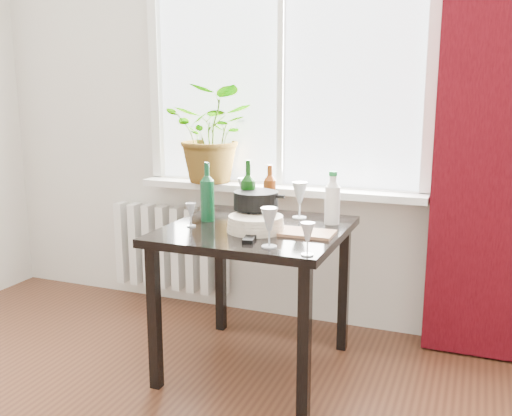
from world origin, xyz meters
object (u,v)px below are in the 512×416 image
at_px(wineglass_front_right, 269,227).
at_px(wineglass_far_right, 307,239).
at_px(cutting_board, 306,233).
at_px(wine_bottle_right, 248,191).
at_px(fondue_pot, 256,208).
at_px(wineglass_front_left, 191,215).
at_px(table, 256,245).
at_px(wine_bottle_left, 207,192).
at_px(radiator, 171,248).
at_px(bottle_amber, 270,190).
at_px(potted_plant, 214,134).
at_px(wineglass_back_left, 245,194).
at_px(tv_remote, 251,238).
at_px(cleaning_bottle, 332,198).
at_px(wineglass_back_center, 300,200).
at_px(plate_stack, 256,224).

distance_m(wineglass_front_right, wineglass_far_right, 0.19).
bearing_deg(cutting_board, wine_bottle_right, 158.08).
relative_size(fondue_pot, cutting_board, 0.96).
distance_m(wineglass_front_left, fondue_pot, 0.32).
height_order(table, wine_bottle_right, wine_bottle_right).
bearing_deg(fondue_pot, wineglass_front_right, -53.15).
bearing_deg(wine_bottle_left, fondue_pot, -0.79).
distance_m(radiator, wineglass_front_left, 1.01).
bearing_deg(bottle_amber, cutting_board, -47.73).
height_order(table, potted_plant, potted_plant).
height_order(table, wineglass_front_right, wineglass_front_right).
bearing_deg(wineglass_front_right, wineglass_back_left, 120.43).
xyz_separation_m(tv_remote, cutting_board, (0.20, 0.18, -0.00)).
relative_size(potted_plant, wine_bottle_left, 1.93).
distance_m(bottle_amber, cleaning_bottle, 0.37).
bearing_deg(table, cutting_board, -10.96).
height_order(table, fondue_pot, fondue_pot).
relative_size(radiator, table, 0.94).
relative_size(wineglass_far_right, wineglass_back_left, 0.76).
height_order(radiator, wineglass_far_right, wineglass_far_right).
distance_m(fondue_pot, tv_remote, 0.28).
bearing_deg(bottle_amber, table, -83.81).
relative_size(wineglass_front_right, wineglass_back_center, 0.90).
relative_size(wine_bottle_left, cleaning_bottle, 1.15).
xyz_separation_m(bottle_amber, plate_stack, (0.06, -0.36, -0.10)).
bearing_deg(wineglass_far_right, wine_bottle_right, 134.14).
relative_size(potted_plant, cleaning_bottle, 2.21).
bearing_deg(wineglass_back_left, cleaning_bottle, -15.91).
xyz_separation_m(wineglass_back_center, wineglass_back_left, (-0.35, 0.09, -0.01)).
xyz_separation_m(table, potted_plant, (-0.50, 0.58, 0.49)).
distance_m(wine_bottle_right, bottle_amber, 0.20).
xyz_separation_m(table, cleaning_bottle, (0.33, 0.20, 0.22)).
bearing_deg(plate_stack, table, 111.45).
bearing_deg(tv_remote, potted_plant, 113.01).
bearing_deg(wineglass_front_left, bottle_amber, 55.37).
xyz_separation_m(table, wineglass_back_left, (-0.21, 0.35, 0.18)).
distance_m(radiator, cutting_board, 1.36).
bearing_deg(wine_bottle_right, radiator, 144.96).
bearing_deg(wineglass_front_right, wineglass_front_left, 156.53).
relative_size(cleaning_bottle, wineglass_back_center, 1.34).
relative_size(table, wine_bottle_left, 2.81).
distance_m(wine_bottle_left, cutting_board, 0.57).
distance_m(bottle_amber, wineglass_back_left, 0.20).
bearing_deg(bottle_amber, radiator, 156.76).
height_order(cleaning_bottle, wineglass_back_left, cleaning_bottle).
bearing_deg(plate_stack, bottle_amber, 99.85).
bearing_deg(wineglass_front_right, wine_bottle_right, 122.99).
height_order(radiator, plate_stack, plate_stack).
bearing_deg(wineglass_far_right, wineglass_back_left, 128.51).
bearing_deg(wineglass_back_center, tv_remote, -98.54).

